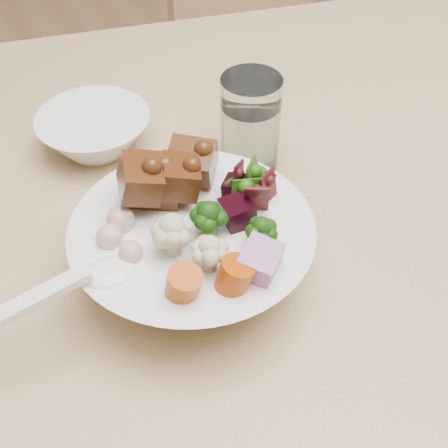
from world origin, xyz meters
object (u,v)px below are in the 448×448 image
object	(u,v)px
water_glass	(250,128)
side_bowl	(95,133)
dining_table	(325,242)
food_bowl	(194,247)
chair_far	(270,86)

from	to	relation	value
water_glass	side_bowl	distance (m)	0.19
dining_table	food_bowl	xyz separation A→B (m)	(-0.19, -0.04, 0.12)
water_glass	side_bowl	xyz separation A→B (m)	(-0.15, 0.11, -0.03)
food_bowl	water_glass	world-z (taller)	food_bowl
dining_table	side_bowl	bearing A→B (deg)	147.54
water_glass	side_bowl	bearing A→B (deg)	144.55
side_bowl	food_bowl	bearing A→B (deg)	-83.51
side_bowl	water_glass	bearing A→B (deg)	-35.45
food_bowl	side_bowl	bearing A→B (deg)	96.49
chair_far	food_bowl	xyz separation A→B (m)	(-0.47, -0.68, 0.34)
food_bowl	dining_table	bearing A→B (deg)	12.08
dining_table	water_glass	bearing A→B (deg)	135.03
side_bowl	dining_table	bearing A→B (deg)	-42.63
chair_far	water_glass	xyz separation A→B (m)	(-0.35, -0.55, 0.35)
dining_table	side_bowl	world-z (taller)	side_bowl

